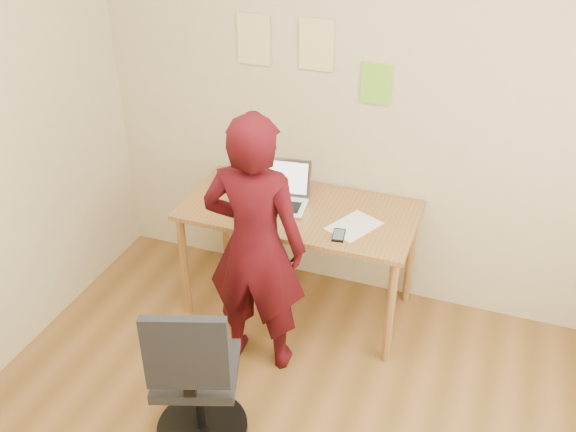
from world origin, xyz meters
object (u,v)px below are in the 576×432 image
at_px(office_chair, 195,384).
at_px(laptop, 280,195).
at_px(phone, 339,235).
at_px(person, 255,247).
at_px(desk, 299,221).

bearing_deg(office_chair, laptop, 71.70).
bearing_deg(phone, person, -149.88).
xyz_separation_m(phone, person, (-0.38, -0.31, 0.03)).
height_order(phone, office_chair, office_chair).
relative_size(laptop, office_chair, 0.41).
xyz_separation_m(office_chair, person, (0.04, 0.67, 0.39)).
relative_size(laptop, phone, 2.63).
xyz_separation_m(desk, office_chair, (-0.12, -1.19, -0.26)).
distance_m(desk, laptop, 0.19).
distance_m(phone, office_chair, 1.12).
height_order(office_chair, person, person).
distance_m(desk, person, 0.54).
relative_size(desk, laptop, 3.79).
bearing_deg(person, desk, -101.69).
bearing_deg(office_chair, phone, 47.55).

